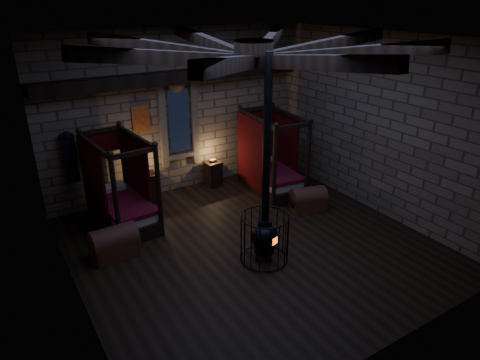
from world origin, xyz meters
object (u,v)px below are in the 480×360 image
trunk_left (115,243)px  trunk_right (308,200)px  stove (265,233)px  bed_left (122,203)px  bed_right (270,172)px

trunk_left → trunk_right: trunk_left is taller
trunk_right → stove: bearing=-133.8°
bed_left → bed_right: bearing=-8.1°
bed_left → trunk_left: bearing=-119.1°
bed_right → bed_left: bearing=-177.4°
stove → trunk_left: bearing=130.1°
bed_left → trunk_left: size_ratio=2.25×
bed_right → stove: (-2.07, -2.71, 0.09)m
bed_left → bed_right: bed_right is taller
stove → bed_left: bearing=107.9°
bed_right → trunk_left: bearing=-161.7°
trunk_left → stove: bearing=-36.8°
trunk_left → trunk_right: 4.68m
bed_right → trunk_left: size_ratio=2.29×
trunk_left → trunk_right: size_ratio=0.98×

